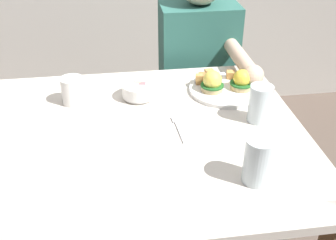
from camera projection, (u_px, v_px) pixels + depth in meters
name	position (u px, v px, depth m)	size (l,w,h in m)	color
dining_table	(118.00, 162.00, 1.33)	(1.20, 0.90, 0.74)	silver
eggs_benedict_plate	(225.00, 85.00, 1.50)	(0.27, 0.27, 0.09)	white
fruit_bowl	(139.00, 90.00, 1.46)	(0.12, 0.12, 0.06)	white
coffee_mug	(73.00, 90.00, 1.42)	(0.11, 0.08, 0.09)	white
fork	(179.00, 128.00, 1.30)	(0.03, 0.16, 0.00)	silver
water_glass_near	(260.00, 106.00, 1.31)	(0.07, 0.07, 0.13)	silver
water_glass_far	(258.00, 164.00, 1.06)	(0.08, 0.08, 0.13)	silver
diner_person	(199.00, 71.00, 1.87)	(0.34, 0.54, 1.14)	#33333D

